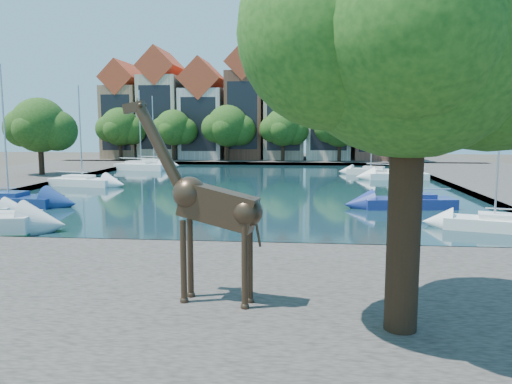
% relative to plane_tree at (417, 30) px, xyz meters
% --- Properties ---
extents(ground, '(160.00, 160.00, 0.00)m').
position_rel_plane_tree_xyz_m(ground, '(-7.62, 9.01, -7.67)').
color(ground, '#38332B').
rests_on(ground, ground).
extents(water_basin, '(38.00, 50.00, 0.08)m').
position_rel_plane_tree_xyz_m(water_basin, '(-7.62, 33.01, -7.63)').
color(water_basin, black).
rests_on(water_basin, ground).
extents(near_quay, '(50.00, 14.00, 0.50)m').
position_rel_plane_tree_xyz_m(near_quay, '(-7.62, 2.01, -7.42)').
color(near_quay, '#4F4A45').
rests_on(near_quay, ground).
extents(far_quay, '(60.00, 16.00, 0.50)m').
position_rel_plane_tree_xyz_m(far_quay, '(-7.62, 65.01, -7.42)').
color(far_quay, '#4F4A45').
rests_on(far_quay, ground).
extents(plane_tree, '(8.32, 6.40, 10.62)m').
position_rel_plane_tree_xyz_m(plane_tree, '(0.00, 0.00, 0.00)').
color(plane_tree, '#332114').
rests_on(plane_tree, near_quay).
extents(townhouse_west_end, '(5.44, 9.18, 14.93)m').
position_rel_plane_tree_xyz_m(townhouse_west_end, '(-30.62, 64.99, -0.31)').
color(townhouse_west_end, '#906E4E').
rests_on(townhouse_west_end, far_quay).
extents(townhouse_west_mid, '(5.94, 9.18, 16.79)m').
position_rel_plane_tree_xyz_m(townhouse_west_mid, '(-24.62, 64.99, 0.56)').
color(townhouse_west_mid, '#B9AF8E').
rests_on(townhouse_west_mid, far_quay).
extents(townhouse_west_inner, '(6.43, 9.18, 15.15)m').
position_rel_plane_tree_xyz_m(townhouse_west_inner, '(-18.12, 64.99, -0.32)').
color(townhouse_west_inner, beige).
rests_on(townhouse_west_inner, far_quay).
extents(townhouse_center, '(5.44, 9.18, 16.93)m').
position_rel_plane_tree_xyz_m(townhouse_center, '(-11.62, 64.99, 0.69)').
color(townhouse_center, brown).
rests_on(townhouse_center, far_quay).
extents(townhouse_east_inner, '(5.94, 9.18, 15.79)m').
position_rel_plane_tree_xyz_m(townhouse_east_inner, '(-5.62, 64.99, 0.06)').
color(townhouse_east_inner, tan).
rests_on(townhouse_east_inner, far_quay).
extents(townhouse_east_mid, '(6.43, 9.18, 16.65)m').
position_rel_plane_tree_xyz_m(townhouse_east_mid, '(0.88, 64.99, 0.43)').
color(townhouse_east_mid, beige).
rests_on(townhouse_east_mid, far_quay).
extents(townhouse_east_end, '(5.44, 9.18, 14.43)m').
position_rel_plane_tree_xyz_m(townhouse_east_end, '(7.38, 64.99, -0.56)').
color(townhouse_east_end, brown).
rests_on(townhouse_east_end, far_quay).
extents(far_tree_far_west, '(7.28, 5.60, 7.68)m').
position_rel_plane_tree_xyz_m(far_tree_far_west, '(-29.51, 59.50, -2.49)').
color(far_tree_far_west, '#332114').
rests_on(far_tree_far_west, far_quay).
extents(far_tree_west, '(6.76, 5.20, 7.36)m').
position_rel_plane_tree_xyz_m(far_tree_west, '(-21.52, 59.50, -2.60)').
color(far_tree_west, '#332114').
rests_on(far_tree_west, far_quay).
extents(far_tree_mid_west, '(7.80, 6.00, 8.00)m').
position_rel_plane_tree_xyz_m(far_tree_mid_west, '(-13.51, 59.50, -2.38)').
color(far_tree_mid_west, '#332114').
rests_on(far_tree_mid_west, far_quay).
extents(far_tree_mid_east, '(7.02, 5.40, 7.52)m').
position_rel_plane_tree_xyz_m(far_tree_mid_east, '(-5.52, 59.50, -2.54)').
color(far_tree_mid_east, '#332114').
rests_on(far_tree_mid_east, far_quay).
extents(far_tree_east, '(7.54, 5.80, 7.84)m').
position_rel_plane_tree_xyz_m(far_tree_east, '(2.49, 59.50, -2.43)').
color(far_tree_east, '#332114').
rests_on(far_tree_east, far_quay).
extents(far_tree_far_east, '(6.76, 5.20, 7.36)m').
position_rel_plane_tree_xyz_m(far_tree_far_east, '(10.48, 59.50, -2.60)').
color(far_tree_far_east, '#332114').
rests_on(far_tree_far_east, far_quay).
extents(side_tree_left_far, '(7.28, 5.60, 7.88)m').
position_rel_plane_tree_xyz_m(side_tree_left_far, '(-29.51, 37.00, -2.29)').
color(side_tree_left_far, '#332114').
rests_on(side_tree_left_far, left_quay).
extents(giraffe_statue, '(3.99, 1.09, 5.70)m').
position_rel_plane_tree_xyz_m(giraffe_statue, '(-5.21, 1.49, -4.37)').
color(giraffe_statue, '#35261A').
rests_on(giraffe_statue, near_quay).
extents(sailboat_left_b, '(6.95, 2.74, 9.48)m').
position_rel_plane_tree_xyz_m(sailboat_left_b, '(-22.62, 19.81, -7.09)').
color(sailboat_left_b, navy).
rests_on(sailboat_left_b, water_basin).
extents(sailboat_left_c, '(6.17, 3.05, 9.00)m').
position_rel_plane_tree_xyz_m(sailboat_left_c, '(-22.62, 31.24, -7.07)').
color(sailboat_left_c, white).
rests_on(sailboat_left_c, water_basin).
extents(sailboat_left_d, '(6.65, 3.31, 9.74)m').
position_rel_plane_tree_xyz_m(sailboat_left_d, '(-22.62, 47.73, -6.99)').
color(sailboat_left_d, white).
rests_on(sailboat_left_d, water_basin).
extents(sailboat_left_e, '(5.47, 2.97, 9.32)m').
position_rel_plane_tree_xyz_m(sailboat_left_e, '(-22.62, 53.01, -7.02)').
color(sailboat_left_e, silver).
rests_on(sailboat_left_e, water_basin).
extents(sailboat_right_a, '(5.26, 3.06, 10.20)m').
position_rel_plane_tree_xyz_m(sailboat_right_a, '(7.38, 14.57, -7.08)').
color(sailboat_right_a, white).
rests_on(sailboat_right_a, water_basin).
extents(sailboat_right_b, '(6.13, 2.76, 10.80)m').
position_rel_plane_tree_xyz_m(sailboat_right_b, '(4.38, 21.45, -7.05)').
color(sailboat_right_b, navy).
rests_on(sailboat_right_b, water_basin).
extents(sailboat_right_c, '(6.03, 2.42, 9.62)m').
position_rel_plane_tree_xyz_m(sailboat_right_c, '(6.96, 39.66, -7.08)').
color(sailboat_right_c, white).
rests_on(sailboat_right_c, water_basin).
extents(sailboat_right_d, '(5.37, 3.34, 7.33)m').
position_rel_plane_tree_xyz_m(sailboat_right_d, '(4.87, 44.40, -7.09)').
color(sailboat_right_d, silver).
rests_on(sailboat_right_d, water_basin).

